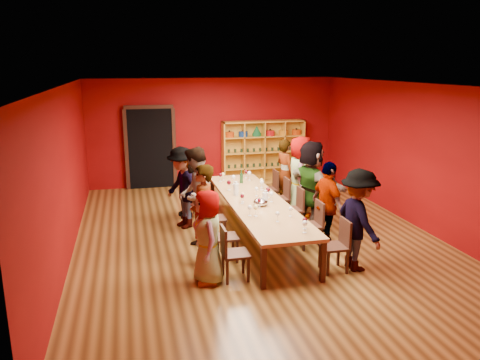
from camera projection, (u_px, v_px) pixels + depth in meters
name	position (u px, v px, depth m)	size (l,w,h in m)	color
room_shell	(257.00, 164.00, 9.03)	(7.10, 9.10, 3.04)	#583817
tasting_table	(256.00, 203.00, 9.22)	(1.10, 4.50, 0.75)	#A37643
doorway	(150.00, 148.00, 12.89)	(1.40, 0.17, 2.30)	black
shelving_unit	(263.00, 149.00, 13.54)	(2.40, 0.40, 1.80)	gold
chair_person_left_0	(230.00, 250.00, 7.43)	(0.42, 0.42, 0.89)	black
person_left_0	(208.00, 237.00, 7.28)	(0.74, 0.40, 1.51)	#15183C
chair_person_left_1	(221.00, 234.00, 8.14)	(0.42, 0.42, 0.89)	black
person_left_1	(202.00, 215.00, 7.98)	(0.64, 0.47, 1.75)	#C68488
chair_person_left_2	(211.00, 216.00, 9.12)	(0.42, 0.42, 0.89)	black
person_left_2	(195.00, 195.00, 8.95)	(0.91, 0.50, 1.86)	#CB8896
chair_person_left_3	(203.00, 203.00, 9.95)	(0.42, 0.42, 0.89)	black
person_left_3	(183.00, 188.00, 9.76)	(1.12, 0.46, 1.73)	pink
chair_person_left_4	(198.00, 194.00, 10.61)	(0.42, 0.42, 0.89)	black
person_left_4	(186.00, 184.00, 10.48)	(0.90, 0.41, 1.53)	#4C4B50
chair_person_right_0	(339.00, 242.00, 7.76)	(0.42, 0.42, 0.89)	black
person_right_0	(358.00, 220.00, 7.75)	(1.11, 0.46, 1.72)	#131A36
chair_person_right_1	(314.00, 222.00, 8.77)	(0.42, 0.42, 0.89)	black
person_right_1	(328.00, 205.00, 8.75)	(0.96, 0.44, 1.63)	silver
chair_person_right_2	(295.00, 206.00, 9.72)	(0.42, 0.42, 0.89)	black
person_right_2	(311.00, 185.00, 9.69)	(1.73, 0.50, 1.87)	beige
chair_person_right_3	(282.00, 196.00, 10.51)	(0.42, 0.42, 0.89)	black
person_right_3	(300.00, 177.00, 10.51)	(0.89, 0.49, 1.82)	#49494E
chair_person_right_4	(271.00, 186.00, 11.29)	(0.42, 0.42, 0.89)	black
person_right_4	(285.00, 173.00, 11.29)	(0.60, 0.44, 1.63)	#161D3D
wine_glass_0	(268.00, 190.00, 9.40)	(0.09, 0.09, 0.22)	white
wine_glass_1	(305.00, 221.00, 7.62)	(0.08, 0.08, 0.20)	white
wine_glass_2	(220.00, 175.00, 10.71)	(0.08, 0.08, 0.20)	white
wine_glass_3	(271.00, 194.00, 9.11)	(0.08, 0.08, 0.21)	white
wine_glass_4	(234.00, 178.00, 10.41)	(0.09, 0.09, 0.22)	white
wine_glass_5	(249.00, 174.00, 10.81)	(0.09, 0.09, 0.22)	white
wine_glass_6	(262.00, 181.00, 10.15)	(0.09, 0.09, 0.21)	white
wine_glass_7	(277.00, 214.00, 7.97)	(0.08, 0.08, 0.19)	white
wine_glass_8	(256.00, 208.00, 8.25)	(0.09, 0.09, 0.22)	white
wine_glass_9	(229.00, 183.00, 9.96)	(0.09, 0.09, 0.22)	white
wine_glass_10	(259.00, 201.00, 8.77)	(0.07, 0.07, 0.18)	white
wine_glass_11	(243.00, 195.00, 9.11)	(0.08, 0.08, 0.19)	white
wine_glass_12	(305.00, 224.00, 7.43)	(0.09, 0.09, 0.21)	white
wine_glass_13	(242.00, 197.00, 9.00)	(0.08, 0.08, 0.20)	white
wine_glass_14	(246.00, 172.00, 11.05)	(0.08, 0.08, 0.19)	white
wine_glass_15	(291.00, 209.00, 8.25)	(0.07, 0.07, 0.18)	white
wine_glass_16	(223.00, 175.00, 10.83)	(0.07, 0.07, 0.18)	white
wine_glass_17	(257.00, 189.00, 9.53)	(0.08, 0.08, 0.19)	white
wine_glass_18	(262.00, 183.00, 9.97)	(0.09, 0.09, 0.22)	white
wine_glass_19	(250.00, 208.00, 8.28)	(0.08, 0.08, 0.20)	white
spittoon_bowl	(260.00, 202.00, 8.90)	(0.28, 0.28, 0.16)	silver
carafe_a	(236.00, 189.00, 9.60)	(0.11, 0.11, 0.29)	white
carafe_b	(265.00, 198.00, 8.94)	(0.12, 0.12, 0.28)	white
wine_bottle	(241.00, 178.00, 10.58)	(0.09, 0.09, 0.30)	#163D1C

